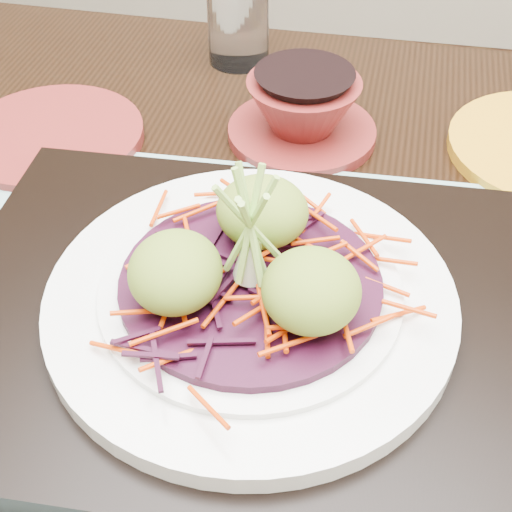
% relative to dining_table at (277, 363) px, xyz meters
% --- Properties ---
extents(dining_table, '(1.30, 0.89, 0.80)m').
position_rel_dining_table_xyz_m(dining_table, '(0.00, 0.00, 0.00)').
color(dining_table, black).
rests_on(dining_table, ground).
extents(placemat, '(0.52, 0.41, 0.00)m').
position_rel_dining_table_xyz_m(placemat, '(-0.01, -0.06, 0.11)').
color(placemat, '#7EA29B').
rests_on(placemat, dining_table).
extents(serving_tray, '(0.45, 0.34, 0.02)m').
position_rel_dining_table_xyz_m(serving_tray, '(-0.01, -0.06, 0.12)').
color(serving_tray, black).
rests_on(serving_tray, placemat).
extents(white_plate, '(0.29, 0.29, 0.02)m').
position_rel_dining_table_xyz_m(white_plate, '(-0.01, -0.06, 0.14)').
color(white_plate, white).
rests_on(white_plate, serving_tray).
extents(cabbage_bed, '(0.18, 0.18, 0.01)m').
position_rel_dining_table_xyz_m(cabbage_bed, '(-0.01, -0.06, 0.15)').
color(cabbage_bed, '#320A1F').
rests_on(cabbage_bed, white_plate).
extents(carrot_julienne, '(0.22, 0.22, 0.01)m').
position_rel_dining_table_xyz_m(carrot_julienne, '(-0.01, -0.06, 0.16)').
color(carrot_julienne, '#CB3503').
rests_on(carrot_julienne, cabbage_bed).
extents(guacamole_scoops, '(0.16, 0.14, 0.05)m').
position_rel_dining_table_xyz_m(guacamole_scoops, '(-0.01, -0.06, 0.18)').
color(guacamole_scoops, olive).
rests_on(guacamole_scoops, cabbage_bed).
extents(scallion_garnish, '(0.07, 0.07, 0.10)m').
position_rel_dining_table_xyz_m(scallion_garnish, '(-0.01, -0.06, 0.20)').
color(scallion_garnish, '#8DBC4B').
rests_on(scallion_garnish, cabbage_bed).
extents(terracotta_side_plate, '(0.20, 0.20, 0.01)m').
position_rel_dining_table_xyz_m(terracotta_side_plate, '(-0.25, 0.15, 0.11)').
color(terracotta_side_plate, maroon).
rests_on(terracotta_side_plate, dining_table).
extents(water_glass, '(0.07, 0.07, 0.10)m').
position_rel_dining_table_xyz_m(water_glass, '(-0.10, 0.34, 0.15)').
color(water_glass, white).
rests_on(water_glass, dining_table).
extents(terracotta_bowl_set, '(0.15, 0.15, 0.06)m').
position_rel_dining_table_xyz_m(terracotta_bowl_set, '(-0.01, 0.20, 0.13)').
color(terracotta_bowl_set, maroon).
rests_on(terracotta_bowl_set, dining_table).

